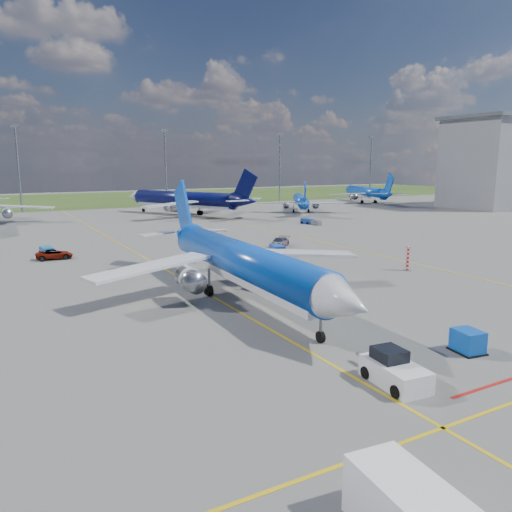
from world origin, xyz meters
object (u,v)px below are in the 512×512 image
pushback_tug (394,371)px  service_car_c (280,242)px  baggage_tug_w (279,251)px  bg_jet_ene (365,203)px  service_car_b (54,254)px  warning_post (408,259)px  uld_container (468,341)px  baggage_tug_c (48,252)px  baggage_tug_e (310,222)px  main_airliner (243,299)px  bg_jet_ne (300,212)px  bg_jet_n (184,215)px

pushback_tug → service_car_c: bearing=71.9°
service_car_c → baggage_tug_w: service_car_c is taller
bg_jet_ene → service_car_b: bg_jet_ene is taller
warning_post → uld_container: 27.11m
baggage_tug_c → baggage_tug_e: bearing=3.8°
baggage_tug_c → baggage_tug_e: 55.13m
baggage_tug_e → service_car_c: bearing=-144.8°
main_airliner → baggage_tug_w: 23.83m
bg_jet_ene → baggage_tug_c: bg_jet_ene is taller
baggage_tug_w → bg_jet_ne: bearing=66.7°
bg_jet_ene → baggage_tug_w: bearing=58.9°
bg_jet_ne → warning_post: bearing=96.2°
pushback_tug → baggage_tug_e: (40.82, 67.10, -0.29)m
bg_jet_ene → pushback_tug: bg_jet_ene is taller
main_airliner → baggage_tug_e: (40.06, 45.80, 0.54)m
bg_jet_n → uld_container: bearing=52.9°
baggage_tug_e → warning_post: bearing=-120.9°
uld_container → baggage_tug_c: 58.01m
baggage_tug_c → main_airliner: bearing=-76.5°
bg_jet_ne → service_car_b: (-67.10, -39.48, 0.67)m
service_car_c → baggage_tug_e: (20.92, 21.48, -0.19)m
bg_jet_n → bg_jet_ene: size_ratio=1.16×
warning_post → pushback_tug: (-24.49, -22.95, -0.67)m
warning_post → baggage_tug_e: warning_post is taller
bg_jet_n → service_car_c: bg_jet_n is taller
main_airliner → pushback_tug: size_ratio=6.62×
uld_container → baggage_tug_w: 39.03m
bg_jet_ne → service_car_c: size_ratio=6.38×
uld_container → baggage_tug_e: uld_container is taller
service_car_c → baggage_tug_w: (-3.76, -6.13, -0.14)m
bg_jet_n → baggage_tug_c: bg_jet_n is taller
bg_jet_n → bg_jet_ne: (30.69, -6.53, 0.00)m
warning_post → bg_jet_ene: bearing=51.7°
bg_jet_ne → bg_jet_ene: 38.93m
bg_jet_ne → pushback_tug: (-54.45, -91.19, 0.83)m
bg_jet_ene → baggage_tug_c: (-103.37, -51.02, 0.51)m
uld_container → service_car_b: 54.57m
baggage_tug_w → warning_post: bearing=-50.0°
main_airliner → pushback_tug: (-0.77, -21.30, 0.83)m
service_car_b → baggage_tug_c: size_ratio=0.96×
bg_jet_ne → service_car_b: bearing=60.4°
bg_jet_ene → pushback_tug: size_ratio=6.07×
pushback_tug → service_car_b: pushback_tug is taller
service_car_c → baggage_tug_e: service_car_c is taller
warning_post → baggage_tug_w: bearing=116.8°
bg_jet_n → baggage_tug_w: bg_jet_n is taller
service_car_b → service_car_c: service_car_c is taller
bg_jet_ne → baggage_tug_c: (-67.48, -35.92, 0.51)m
service_car_b → main_airliner: bearing=-154.9°
baggage_tug_e → main_airliner: bearing=-141.7°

